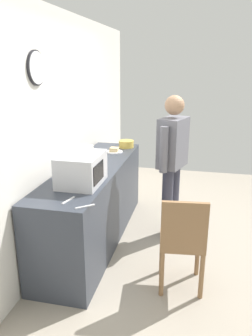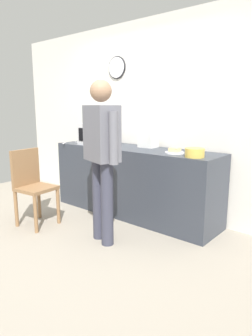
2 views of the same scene
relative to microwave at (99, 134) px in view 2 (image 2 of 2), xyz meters
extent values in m
plane|color=#9E9384|center=(0.55, -1.15, -1.07)|extent=(6.00, 6.00, 0.00)
cube|color=silver|center=(0.55, 0.45, 0.23)|extent=(5.40, 0.10, 2.60)
cylinder|color=white|center=(0.00, 0.39, 0.94)|extent=(0.29, 0.03, 0.29)
cylinder|color=black|center=(0.00, 0.39, 0.94)|extent=(0.31, 0.02, 0.31)
cube|color=#333842|center=(0.56, 0.07, -0.61)|extent=(2.40, 0.62, 0.92)
cube|color=silver|center=(0.00, 0.00, 0.00)|extent=(0.50, 0.38, 0.30)
cube|color=black|center=(-0.06, -0.19, 0.00)|extent=(0.30, 0.01, 0.18)
cylinder|color=white|center=(1.24, 0.00, -0.14)|extent=(0.22, 0.22, 0.01)
cube|color=#DABB82|center=(1.24, 0.00, -0.11)|extent=(0.11, 0.11, 0.05)
cylinder|color=gold|center=(1.55, -0.10, -0.10)|extent=(0.21, 0.21, 0.10)
cube|color=silver|center=(0.69, 0.23, -0.05)|extent=(0.22, 0.18, 0.20)
cube|color=silver|center=(-0.42, -0.03, -0.15)|extent=(0.17, 0.06, 0.01)
cube|color=silver|center=(-0.51, -0.21, -0.15)|extent=(0.13, 0.14, 0.01)
cylinder|color=#38394A|center=(0.94, -0.83, -0.62)|extent=(0.13, 0.13, 0.90)
cylinder|color=#38394A|center=(0.75, -0.77, -0.62)|extent=(0.13, 0.13, 0.90)
cube|color=slate|center=(0.85, -0.80, 0.11)|extent=(0.45, 0.35, 0.57)
cylinder|color=slate|center=(1.09, -0.88, 0.08)|extent=(0.09, 0.09, 0.51)
cylinder|color=slate|center=(0.61, -0.73, 0.08)|extent=(0.09, 0.09, 0.51)
sphere|color=#A37A5B|center=(0.85, -0.80, 0.54)|extent=(0.22, 0.22, 0.22)
cylinder|color=olive|center=(0.10, -1.15, -0.85)|extent=(0.04, 0.04, 0.45)
cylinder|color=olive|center=(0.06, -0.80, -0.85)|extent=(0.04, 0.04, 0.45)
cylinder|color=olive|center=(-0.25, -1.19, -0.85)|extent=(0.04, 0.04, 0.45)
cylinder|color=olive|center=(-0.30, -0.84, -0.85)|extent=(0.04, 0.04, 0.45)
cube|color=olive|center=(-0.10, -1.00, -0.60)|extent=(0.44, 0.44, 0.04)
cube|color=olive|center=(-0.28, -1.02, -0.36)|extent=(0.09, 0.40, 0.45)
camera|label=1|loc=(-2.86, -1.09, 0.97)|focal=35.26mm
camera|label=2|loc=(3.05, -3.01, 0.38)|focal=32.30mm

